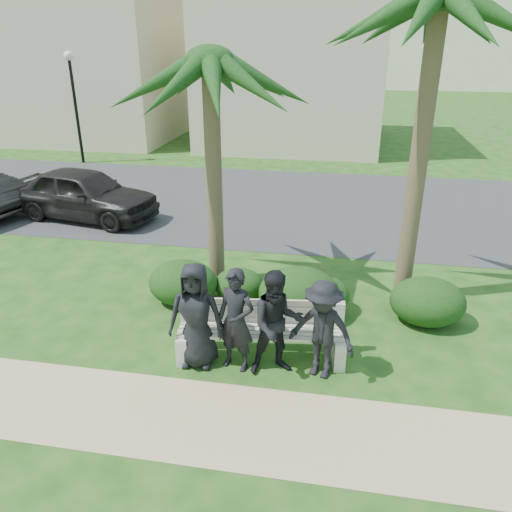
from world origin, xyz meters
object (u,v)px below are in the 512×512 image
Objects in this scene: man_d at (322,330)px; palm_right at (440,0)px; man_b at (236,320)px; man_c at (277,324)px; park_bench at (261,335)px; car_a at (84,194)px; palm_left at (210,64)px; street_lamp at (73,88)px; man_a at (196,316)px.

palm_right is (1.44, 2.72, 4.49)m from man_d.
man_b is 0.99× the size of man_c.
park_bench is 0.64× the size of car_a.
palm_right is 10.15m from car_a.
palm_left is at bearing 111.25° from park_bench.
palm_left is (8.15, -9.68, 1.37)m from street_lamp.
man_c is (0.29, -0.30, 0.43)m from park_bench.
park_bench is at bearing 56.62° from man_b.
man_b reaches higher than man_d.
palm_left is at bearing 178.38° from palm_right.
park_bench is 1.06m from man_d.
street_lamp is 15.34m from man_a.
palm_right reaches higher than man_a.
car_a is (-5.69, 6.12, -0.11)m from man_b.
park_bench is 1.57× the size of man_a.
man_a is 1.02× the size of man_c.
man_a reaches higher than car_a.
park_bench is 8.39m from car_a.
man_c is (9.82, -12.53, -2.10)m from street_lamp.
street_lamp is 2.71× the size of man_d.
park_bench is 0.51× the size of palm_left.
man_d is 5.45m from palm_right.
street_lamp is 12.73m from palm_left.
man_d is (0.95, -0.27, 0.38)m from park_bench.
man_a is at bearing -168.99° from park_bench.
man_c is at bearing -51.93° from street_lamp.
man_b is at bearing -70.04° from palm_left.
palm_right reaches higher than park_bench.
park_bench is 1.10m from man_a.
car_a is (-6.98, 6.10, -0.07)m from man_d.
man_a is 1.91m from man_d.
street_lamp reaches higher than man_c.
man_d is at bearing 16.54° from man_b.
car_a is at bearing 128.92° from park_bench.
man_c is (1.25, 0.01, -0.01)m from man_a.
man_b is 1.29m from man_d.
palm_right reaches higher than car_a.
man_a is at bearing -163.19° from man_b.
man_c reaches higher than car_a.
street_lamp reaches higher than man_d.
man_b is 0.27× the size of palm_right.
man_b is at bearing -126.76° from car_a.
palm_right is 1.49× the size of car_a.
man_b is 8.36m from car_a.
palm_right is at bearing 60.59° from man_b.
man_c is 0.67m from man_d.
street_lamp is 2.58× the size of man_b.
street_lamp is 16.46m from man_d.
palm_right is (2.39, 2.45, 4.87)m from park_bench.
street_lamp is at bearing 140.62° from palm_right.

